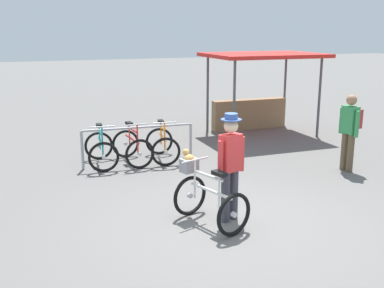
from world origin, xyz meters
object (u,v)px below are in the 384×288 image
at_px(person_with_featured_bike, 230,163).
at_px(market_stall, 257,84).
at_px(pedestrian_with_backpack, 350,128).
at_px(racked_bike_orange, 162,145).
at_px(racked_bike_red, 132,147).
at_px(racked_bike_teal, 101,150).
at_px(featured_bicycle, 206,193).

bearing_deg(person_with_featured_bike, market_stall, 57.13).
bearing_deg(pedestrian_with_backpack, racked_bike_orange, 146.84).
bearing_deg(pedestrian_with_backpack, racked_bike_red, 151.04).
relative_size(racked_bike_teal, featured_bicycle, 0.91).
bearing_deg(market_stall, racked_bike_orange, -151.48).
distance_m(person_with_featured_bike, market_stall, 6.68).
distance_m(racked_bike_teal, racked_bike_red, 0.70).
xyz_separation_m(racked_bike_teal, racked_bike_red, (0.70, -0.04, 0.00)).
relative_size(racked_bike_orange, featured_bicycle, 0.96).
xyz_separation_m(racked_bike_orange, pedestrian_with_backpack, (3.43, -2.24, 0.57)).
bearing_deg(racked_bike_red, racked_bike_teal, 176.44).
distance_m(racked_bike_orange, pedestrian_with_backpack, 4.13).
bearing_deg(featured_bicycle, racked_bike_orange, 82.36).
relative_size(racked_bike_red, person_with_featured_bike, 0.66).
distance_m(racked_bike_red, featured_bicycle, 3.67).
bearing_deg(racked_bike_teal, featured_bicycle, -76.19).
bearing_deg(racked_bike_orange, market_stall, 28.52).
bearing_deg(pedestrian_with_backpack, person_with_featured_bike, -157.70).
xyz_separation_m(featured_bicycle, person_with_featured_bike, (0.39, -0.06, 0.46)).
distance_m(racked_bike_teal, featured_bicycle, 3.82).
height_order(racked_bike_teal, market_stall, market_stall).
height_order(racked_bike_red, featured_bicycle, featured_bicycle).
bearing_deg(person_with_featured_bike, featured_bicycle, 170.64).
bearing_deg(racked_bike_teal, racked_bike_red, -3.56).
bearing_deg(racked_bike_red, person_with_featured_bike, -80.87).
xyz_separation_m(racked_bike_orange, market_stall, (3.52, 1.91, 1.03)).
bearing_deg(racked_bike_orange, racked_bike_red, 176.44).
bearing_deg(racked_bike_orange, pedestrian_with_backpack, -33.16).
xyz_separation_m(racked_bike_red, pedestrian_with_backpack, (4.12, -2.28, 0.57)).
distance_m(racked_bike_red, pedestrian_with_backpack, 4.75).
distance_m(featured_bicycle, market_stall, 6.89).
relative_size(racked_bike_teal, market_stall, 0.36).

